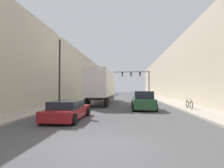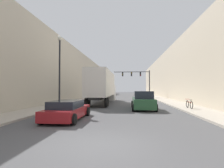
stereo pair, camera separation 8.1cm
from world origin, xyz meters
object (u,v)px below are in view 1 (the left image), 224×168
semi_truck (103,86)px  suv_car (143,101)px  sedan_car (68,110)px  parked_bicycle (189,104)px  traffic_signal_gantry (139,78)px  street_lamp (60,63)px

semi_truck → suv_car: (4.92, -6.77, -1.52)m
semi_truck → sedan_car: size_ratio=2.98×
suv_car → semi_truck: bearing=126.0°
parked_bicycle → traffic_signal_gantry: bearing=98.9°
parked_bicycle → sedan_car: bearing=-147.9°
suv_car → street_lamp: 8.92m
semi_truck → traffic_signal_gantry: 15.95m
street_lamp → parked_bicycle: (12.40, 1.03, -4.01)m
semi_truck → parked_bicycle: semi_truck is taller
parked_bicycle → suv_car: bearing=178.4°
sedan_car → suv_car: (5.41, 6.27, 0.23)m
semi_truck → traffic_signal_gantry: (5.89, 14.68, 2.03)m
semi_truck → parked_bicycle: size_ratio=7.59×
suv_car → parked_bicycle: 4.38m
semi_truck → street_lamp: 8.79m
suv_car → street_lamp: (-8.03, -1.16, 3.71)m
semi_truck → sedan_car: bearing=-92.2°
traffic_signal_gantry → semi_truck: bearing=-111.9°
semi_truck → suv_car: 8.50m
sedan_car → parked_bicycle: bearing=32.1°
street_lamp → semi_truck: bearing=68.5°
semi_truck → parked_bicycle: (9.28, -6.89, -1.83)m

